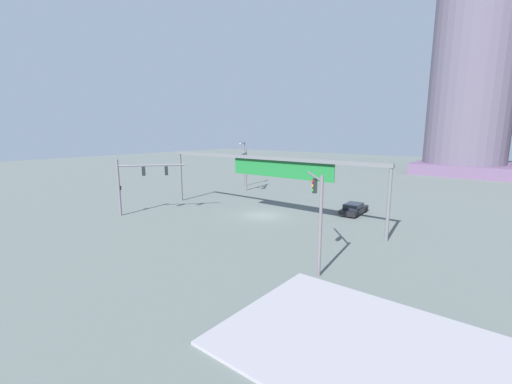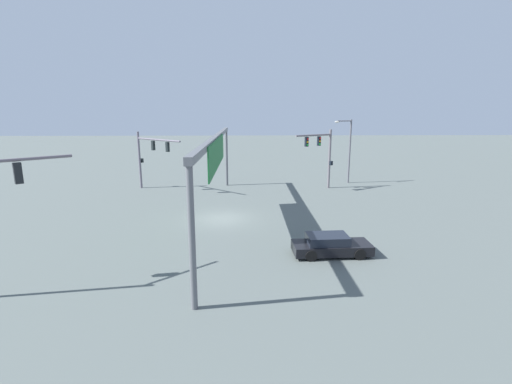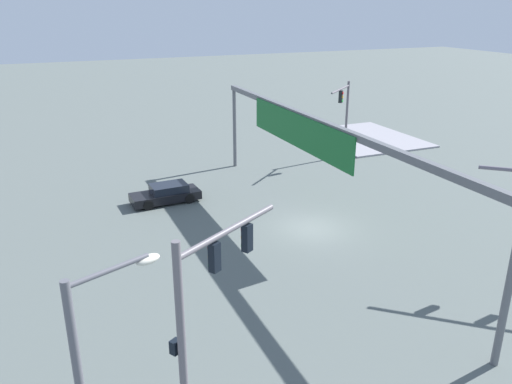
{
  "view_description": "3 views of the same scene",
  "coord_description": "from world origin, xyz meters",
  "px_view_note": "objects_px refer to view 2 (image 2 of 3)",
  "views": [
    {
      "loc": [
        21.05,
        -27.5,
        8.9
      ],
      "look_at": [
        -0.18,
        -0.91,
        2.67
      ],
      "focal_mm": 23.31,
      "sensor_mm": 36.0,
      "label": 1
    },
    {
      "loc": [
        27.02,
        1.9,
        8.07
      ],
      "look_at": [
        2.71,
        2.52,
        2.69
      ],
      "focal_mm": 25.61,
      "sensor_mm": 36.0,
      "label": 2
    },
    {
      "loc": [
        -23.75,
        13.64,
        12.29
      ],
      "look_at": [
        2.08,
        2.58,
        1.92
      ],
      "focal_mm": 36.06,
      "sensor_mm": 36.0,
      "label": 3
    }
  ],
  "objects_px": {
    "traffic_signal_opposite_side": "(149,152)",
    "sedan_car_approaching": "(330,245)",
    "streetlamp_curved_arm": "(348,146)",
    "traffic_signal_near_corner": "(323,150)"
  },
  "relations": [
    {
      "from": "traffic_signal_near_corner",
      "to": "streetlamp_curved_arm",
      "type": "relative_size",
      "value": 0.87
    },
    {
      "from": "traffic_signal_opposite_side",
      "to": "streetlamp_curved_arm",
      "type": "bearing_deg",
      "value": 50.06
    },
    {
      "from": "traffic_signal_near_corner",
      "to": "traffic_signal_opposite_side",
      "type": "height_order",
      "value": "traffic_signal_near_corner"
    },
    {
      "from": "traffic_signal_opposite_side",
      "to": "sedan_car_approaching",
      "type": "distance_m",
      "value": 23.62
    },
    {
      "from": "traffic_signal_opposite_side",
      "to": "sedan_car_approaching",
      "type": "bearing_deg",
      "value": -9.68
    },
    {
      "from": "sedan_car_approaching",
      "to": "streetlamp_curved_arm",
      "type": "bearing_deg",
      "value": 69.89
    },
    {
      "from": "traffic_signal_near_corner",
      "to": "sedan_car_approaching",
      "type": "height_order",
      "value": "traffic_signal_near_corner"
    },
    {
      "from": "streetlamp_curved_arm",
      "to": "sedan_car_approaching",
      "type": "relative_size",
      "value": 1.59
    },
    {
      "from": "traffic_signal_opposite_side",
      "to": "streetlamp_curved_arm",
      "type": "relative_size",
      "value": 0.84
    },
    {
      "from": "traffic_signal_opposite_side",
      "to": "sedan_car_approaching",
      "type": "relative_size",
      "value": 1.33
    }
  ]
}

